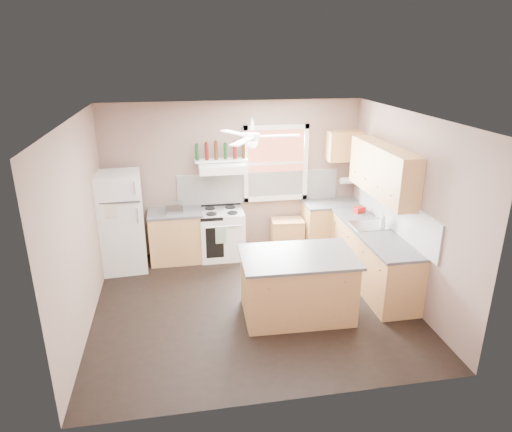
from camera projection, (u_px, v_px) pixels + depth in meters
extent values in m
plane|color=black|center=(253.00, 303.00, 6.69)|extent=(4.50, 4.50, 0.00)
plane|color=white|center=(252.00, 117.00, 5.76)|extent=(4.50, 4.50, 0.00)
cube|color=#7C6257|center=(234.00, 178.00, 8.09)|extent=(4.50, 0.05, 2.70)
cube|color=#7C6257|center=(407.00, 208.00, 6.59)|extent=(0.05, 4.00, 2.70)
cube|color=#7C6257|center=(78.00, 228.00, 5.85)|extent=(0.05, 4.00, 2.70)
cube|color=white|center=(259.00, 187.00, 8.19)|extent=(2.90, 0.03, 0.55)
cube|color=white|center=(394.00, 212.00, 6.92)|extent=(0.03, 2.60, 0.55)
cube|color=brown|center=(276.00, 163.00, 8.09)|extent=(1.00, 0.02, 1.20)
cube|color=white|center=(276.00, 164.00, 8.07)|extent=(1.16, 0.07, 1.36)
cube|color=white|center=(122.00, 222.00, 7.50)|extent=(0.75, 0.73, 1.66)
cube|color=tan|center=(177.00, 237.00, 7.94)|extent=(0.90, 0.60, 0.86)
cube|color=#4A4A4C|center=(175.00, 213.00, 7.78)|extent=(0.92, 0.62, 0.04)
cube|color=silver|center=(175.00, 208.00, 7.65)|extent=(0.29, 0.18, 0.18)
cube|color=white|center=(222.00, 234.00, 8.07)|extent=(0.76, 0.64, 0.86)
cube|color=white|center=(222.00, 168.00, 7.71)|extent=(0.78, 0.50, 0.14)
cube|color=white|center=(221.00, 160.00, 7.79)|extent=(0.90, 0.26, 0.03)
cube|color=tan|center=(287.00, 236.00, 8.36)|extent=(0.61, 0.43, 0.58)
cube|color=tan|center=(331.00, 227.00, 8.40)|extent=(1.00, 0.60, 0.86)
cube|color=tan|center=(372.00, 258.00, 7.13)|extent=(0.60, 2.20, 0.86)
cube|color=#4A4A4C|center=(332.00, 203.00, 8.24)|extent=(1.02, 0.62, 0.04)
cube|color=#4A4A4C|center=(374.00, 231.00, 6.98)|extent=(0.62, 2.22, 0.04)
cube|color=silver|center=(369.00, 226.00, 7.16)|extent=(0.55, 0.45, 0.03)
cylinder|color=silver|center=(379.00, 221.00, 7.16)|extent=(0.03, 0.03, 0.14)
cube|color=tan|center=(383.00, 171.00, 6.87)|extent=(0.33, 1.80, 0.76)
cube|color=tan|center=(344.00, 146.00, 8.04)|extent=(0.60, 0.33, 0.52)
cylinder|color=white|center=(347.00, 181.00, 8.31)|extent=(0.26, 0.12, 0.12)
cube|color=tan|center=(297.00, 286.00, 6.29)|extent=(1.49, 0.97, 0.86)
cube|color=#4A4A4C|center=(298.00, 257.00, 6.13)|extent=(1.58, 1.06, 0.04)
cylinder|color=white|center=(252.00, 137.00, 5.84)|extent=(0.20, 0.20, 0.08)
imported|color=silver|center=(383.00, 220.00, 7.02)|extent=(0.14, 0.14, 0.26)
cube|color=#A2130D|center=(359.00, 210.00, 7.71)|extent=(0.21, 0.17, 0.10)
cylinder|color=#143819|center=(197.00, 152.00, 7.67)|extent=(0.06, 0.06, 0.27)
cylinder|color=#590F0F|center=(207.00, 151.00, 7.69)|extent=(0.06, 0.06, 0.29)
cylinder|color=#3F230F|center=(216.00, 151.00, 7.71)|extent=(0.06, 0.06, 0.31)
cylinder|color=#143819|center=(226.00, 151.00, 7.75)|extent=(0.06, 0.06, 0.27)
cylinder|color=#590F0F|center=(235.00, 150.00, 7.77)|extent=(0.06, 0.06, 0.29)
cylinder|color=#3F230F|center=(244.00, 150.00, 7.79)|extent=(0.06, 0.06, 0.31)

